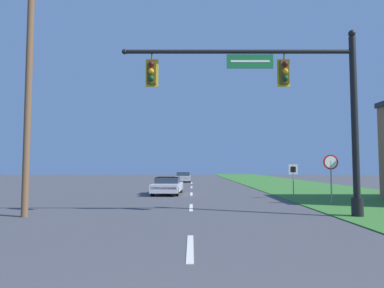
% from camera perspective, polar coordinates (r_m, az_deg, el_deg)
% --- Properties ---
extents(grass_verge_right, '(10.00, 110.00, 0.04)m').
position_cam_1_polar(grass_verge_right, '(34.01, 18.12, -6.83)').
color(grass_verge_right, '#38752D').
rests_on(grass_verge_right, ground).
extents(road_center_line, '(0.16, 34.80, 0.01)m').
position_cam_1_polar(road_center_line, '(24.39, -0.02, -8.33)').
color(road_center_line, silver).
rests_on(road_center_line, ground).
extents(signal_mast, '(9.36, 0.47, 7.32)m').
position_cam_1_polar(signal_mast, '(14.08, 16.95, 6.61)').
color(signal_mast, black).
rests_on(signal_mast, grass_verge_right).
extents(car_ahead, '(2.05, 4.62, 1.19)m').
position_cam_1_polar(car_ahead, '(24.25, -4.00, -6.92)').
color(car_ahead, black).
rests_on(car_ahead, ground).
extents(far_car, '(1.82, 4.22, 1.19)m').
position_cam_1_polar(far_car, '(43.27, -1.39, -5.55)').
color(far_car, black).
rests_on(far_car, ground).
extents(stop_sign, '(0.76, 0.07, 2.50)m').
position_cam_1_polar(stop_sign, '(18.91, 22.21, -3.72)').
color(stop_sign, gray).
rests_on(stop_sign, grass_verge_right).
extents(route_sign_post, '(0.55, 0.06, 2.03)m').
position_cam_1_polar(route_sign_post, '(21.56, 16.59, -4.72)').
color(route_sign_post, gray).
rests_on(route_sign_post, grass_verge_right).
extents(utility_pole_near, '(1.80, 0.26, 9.92)m').
position_cam_1_polar(utility_pole_near, '(15.13, -25.51, 8.74)').
color(utility_pole_near, brown).
rests_on(utility_pole_near, ground).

